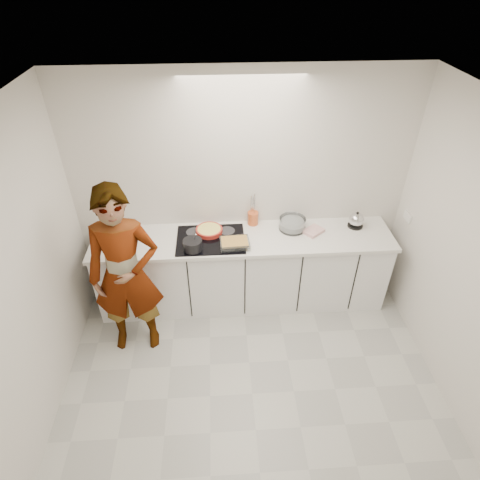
{
  "coord_description": "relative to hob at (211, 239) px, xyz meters",
  "views": [
    {
      "loc": [
        -0.26,
        -2.19,
        3.44
      ],
      "look_at": [
        -0.05,
        1.05,
        1.05
      ],
      "focal_mm": 30.0,
      "sensor_mm": 36.0,
      "label": 1
    }
  ],
  "objects": [
    {
      "name": "cook",
      "position": [
        -0.8,
        -0.53,
        0.01
      ],
      "size": [
        0.7,
        0.48,
        1.86
      ],
      "primitive_type": "imported",
      "rotation": [
        0.0,
        0.0,
        0.05
      ],
      "color": "white",
      "rests_on": "floor"
    },
    {
      "name": "wall_back",
      "position": [
        0.35,
        0.34,
        0.38
      ],
      "size": [
        3.6,
        0.0,
        2.6
      ],
      "primitive_type": "cube",
      "color": "silver",
      "rests_on": "ground"
    },
    {
      "name": "tea_towel",
      "position": [
        1.12,
        0.07,
        0.01
      ],
      "size": [
        0.27,
        0.26,
        0.04
      ],
      "primitive_type": "cube",
      "rotation": [
        0.0,
        0.0,
        0.68
      ],
      "color": "white",
      "rests_on": "countertop"
    },
    {
      "name": "base_cabinets",
      "position": [
        0.35,
        0.02,
        -0.48
      ],
      "size": [
        3.2,
        0.58,
        0.87
      ],
      "primitive_type": "cube",
      "color": "white",
      "rests_on": "floor"
    },
    {
      "name": "kettle",
      "position": [
        1.61,
        0.15,
        0.07
      ],
      "size": [
        0.17,
        0.17,
        0.19
      ],
      "color": "black",
      "rests_on": "countertop"
    },
    {
      "name": "countertop",
      "position": [
        0.35,
        0.02,
        -0.03
      ],
      "size": [
        3.24,
        0.64,
        0.04
      ],
      "primitive_type": "cube",
      "color": "white",
      "rests_on": "base_cabinets"
    },
    {
      "name": "saucepan",
      "position": [
        -0.18,
        -0.16,
        0.06
      ],
      "size": [
        0.26,
        0.26,
        0.19
      ],
      "color": "black",
      "rests_on": "hob"
    },
    {
      "name": "mixing_bowl",
      "position": [
        0.9,
        0.15,
        0.06
      ],
      "size": [
        0.37,
        0.37,
        0.13
      ],
      "color": "silver",
      "rests_on": "countertop"
    },
    {
      "name": "ceiling",
      "position": [
        0.35,
        -1.26,
        1.68
      ],
      "size": [
        3.6,
        3.2,
        0.0
      ],
      "primitive_type": "cube",
      "color": "white",
      "rests_on": "wall_back"
    },
    {
      "name": "baking_dish",
      "position": [
        0.25,
        -0.13,
        0.04
      ],
      "size": [
        0.31,
        0.24,
        0.06
      ],
      "color": "silver",
      "rests_on": "hob"
    },
    {
      "name": "hob",
      "position": [
        0.0,
        0.0,
        0.0
      ],
      "size": [
        0.72,
        0.54,
        0.01
      ],
      "primitive_type": "cube",
      "color": "black",
      "rests_on": "countertop"
    },
    {
      "name": "tart_dish",
      "position": [
        -0.01,
        0.12,
        0.03
      ],
      "size": [
        0.35,
        0.35,
        0.05
      ],
      "color": "red",
      "rests_on": "hob"
    },
    {
      "name": "floor",
      "position": [
        0.35,
        -1.26,
        -0.92
      ],
      "size": [
        3.6,
        3.2,
        0.0
      ],
      "primitive_type": "cube",
      "color": "beige",
      "rests_on": "ground"
    },
    {
      "name": "wall_left",
      "position": [
        -1.45,
        -1.26,
        0.38
      ],
      "size": [
        0.0,
        3.2,
        2.6
      ],
      "primitive_type": "cube",
      "color": "silver",
      "rests_on": "ground"
    },
    {
      "name": "utensil_crock",
      "position": [
        0.48,
        0.28,
        0.07
      ],
      "size": [
        0.13,
        0.13,
        0.15
      ],
      "primitive_type": "cylinder",
      "rotation": [
        0.0,
        0.0,
        -0.14
      ],
      "color": "#CE5828",
      "rests_on": "countertop"
    }
  ]
}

